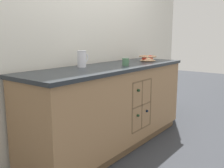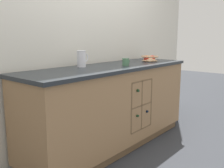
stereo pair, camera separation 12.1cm
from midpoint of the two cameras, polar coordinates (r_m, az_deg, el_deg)
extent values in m
plane|color=#2D3035|center=(3.00, 1.19, -13.77)|extent=(14.00, 14.00, 0.00)
cube|color=silver|center=(2.99, -4.46, 11.26)|extent=(4.59, 0.06, 2.55)
cube|color=brown|center=(2.98, 1.19, -12.98)|extent=(2.13, 0.56, 0.09)
cube|color=#99724C|center=(2.84, 1.23, -4.65)|extent=(2.19, 0.62, 0.81)
cube|color=#23282D|center=(2.76, 1.26, 3.83)|extent=(2.23, 0.66, 0.03)
cube|color=brown|center=(2.83, 6.38, -4.54)|extent=(0.39, 0.01, 0.55)
cube|color=brown|center=(2.64, 4.95, -5.58)|extent=(0.02, 0.10, 0.55)
cube|color=brown|center=(2.96, 9.33, -3.93)|extent=(0.02, 0.10, 0.55)
cube|color=brown|center=(2.88, 7.14, -9.96)|extent=(0.39, 0.10, 0.02)
cube|color=brown|center=(2.80, 7.27, -4.71)|extent=(0.39, 0.10, 0.02)
cube|color=brown|center=(2.74, 7.40, 0.81)|extent=(0.39, 0.10, 0.02)
cube|color=brown|center=(2.80, 7.27, -4.71)|extent=(0.02, 0.10, 0.55)
cylinder|color=#19381E|center=(2.81, 4.15, -6.59)|extent=(0.07, 0.20, 0.07)
cylinder|color=#19381E|center=(2.73, 6.58, -7.13)|extent=(0.03, 0.09, 0.03)
cylinder|color=black|center=(2.96, 6.56, -5.69)|extent=(0.08, 0.18, 0.08)
cylinder|color=black|center=(2.89, 8.72, -6.13)|extent=(0.03, 0.08, 0.03)
cylinder|color=#19381E|center=(2.75, 3.99, -1.01)|extent=(0.08, 0.21, 0.08)
cylinder|color=#19381E|center=(2.67, 6.63, -1.43)|extent=(0.03, 0.09, 0.03)
cylinder|color=tan|center=(3.30, 9.63, 5.19)|extent=(0.10, 0.10, 0.01)
cone|color=tan|center=(3.30, 9.65, 5.82)|extent=(0.21, 0.21, 0.06)
torus|color=tan|center=(3.30, 9.67, 6.20)|extent=(0.23, 0.23, 0.02)
sphere|color=red|center=(3.30, 10.23, 5.83)|extent=(0.07, 0.07, 0.07)
sphere|color=gold|center=(3.32, 9.06, 5.85)|extent=(0.07, 0.07, 0.07)
sphere|color=red|center=(3.27, 8.89, 5.79)|extent=(0.07, 0.07, 0.07)
cylinder|color=white|center=(2.64, -5.72, 5.75)|extent=(0.09, 0.09, 0.17)
torus|color=white|center=(2.63, -5.75, 7.55)|extent=(0.10, 0.10, 0.01)
torus|color=white|center=(2.67, -4.96, 6.01)|extent=(0.10, 0.01, 0.10)
cylinder|color=#4C7A56|center=(2.76, 4.39, 5.04)|extent=(0.07, 0.07, 0.08)
torus|color=#4C7A56|center=(2.79, 4.86, 5.13)|extent=(0.06, 0.01, 0.06)
camera|label=1|loc=(0.06, -88.75, 0.23)|focal=40.00mm
camera|label=2|loc=(0.06, 91.25, -0.23)|focal=40.00mm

